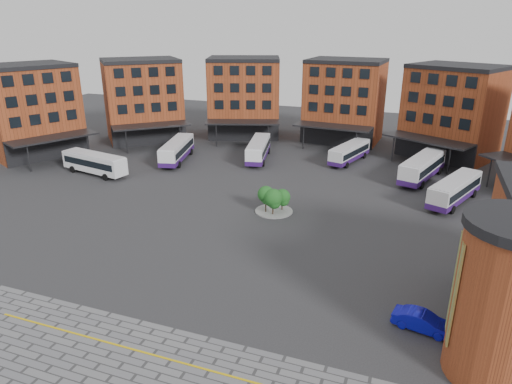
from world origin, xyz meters
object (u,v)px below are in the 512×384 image
(bus_d, at_px, (350,152))
(bus_e, at_px, (423,167))
(bus_b, at_px, (177,150))
(tree_island, at_px, (274,199))
(bus_f, at_px, (455,190))
(blue_car, at_px, (423,322))
(bus_a, at_px, (94,162))
(bus_c, at_px, (258,149))

(bus_d, distance_m, bus_e, 12.04)
(bus_e, bearing_deg, bus_b, -157.22)
(tree_island, distance_m, bus_d, 24.06)
(tree_island, bearing_deg, bus_f, 28.53)
(bus_b, xyz_separation_m, bus_e, (36.62, 3.77, 0.07))
(bus_d, bearing_deg, tree_island, -85.56)
(bus_e, relative_size, bus_f, 1.09)
(tree_island, xyz_separation_m, blue_car, (16.68, -16.55, -1.09))
(bus_a, relative_size, bus_d, 1.06)
(bus_e, bearing_deg, tree_island, -113.40)
(bus_b, relative_size, blue_car, 2.74)
(bus_d, distance_m, bus_f, 19.66)
(blue_car, bearing_deg, bus_a, 76.18)
(bus_a, xyz_separation_m, bus_d, (33.51, 18.90, -0.26))
(bus_a, xyz_separation_m, bus_f, (48.34, 5.98, -0.13))
(blue_car, bearing_deg, bus_d, 27.74)
(tree_island, height_order, bus_f, tree_island)
(bus_e, bearing_deg, bus_d, 172.01)
(bus_a, height_order, bus_f, bus_f)
(bus_a, distance_m, bus_e, 46.54)
(tree_island, relative_size, bus_b, 0.38)
(bus_f, height_order, blue_car, bus_f)
(bus_d, distance_m, blue_car, 41.86)
(bus_a, height_order, bus_e, bus_e)
(tree_island, relative_size, bus_a, 0.40)
(blue_car, bearing_deg, bus_b, 61.46)
(bus_b, distance_m, blue_car, 48.93)
(bus_d, bearing_deg, bus_c, -148.85)
(blue_car, bearing_deg, tree_island, 56.46)
(bus_e, bearing_deg, bus_f, -46.67)
(tree_island, relative_size, bus_f, 0.39)
(tree_island, xyz_separation_m, bus_f, (19.61, 10.66, -0.11))
(bus_c, height_order, bus_f, bus_c)
(bus_e, bearing_deg, bus_a, -145.80)
(bus_f, bearing_deg, bus_a, -150.43)
(bus_c, xyz_separation_m, bus_f, (28.68, -9.15, -0.02))
(bus_a, distance_m, bus_d, 38.48)
(tree_island, bearing_deg, bus_c, 114.61)
(bus_a, relative_size, bus_c, 0.97)
(tree_island, xyz_separation_m, bus_b, (-20.92, 14.75, -0.05))
(bus_a, relative_size, bus_b, 0.95)
(bus_c, xyz_separation_m, bus_e, (24.78, -1.29, 0.12))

